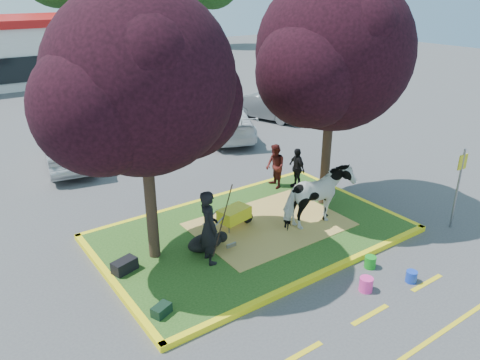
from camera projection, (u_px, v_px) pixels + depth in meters
ground at (253, 235)px, 13.12m from camera, size 90.00×90.00×0.00m
median_island at (253, 233)px, 13.09m from camera, size 8.00×5.00×0.15m
curb_near at (317, 276)px, 11.15m from camera, size 8.30×0.16×0.15m
curb_far at (205, 201)px, 15.04m from camera, size 8.30×0.16×0.15m
curb_left at (113, 282)px, 10.92m from camera, size 0.16×5.30×0.15m
curb_right at (353, 197)px, 15.26m from camera, size 0.16×5.30×0.15m
straw_bedding at (269, 224)px, 13.38m from camera, size 4.20×3.00×0.01m
tree_purple_left at (143, 90)px, 10.24m from camera, size 5.06×4.20×6.51m
tree_purple_right at (334, 60)px, 13.05m from camera, size 5.30×4.40×6.82m
fire_lane_stripe_a at (300, 354)px, 8.89m from camera, size 1.10×0.12×0.01m
fire_lane_stripe_b at (370, 315)px, 9.96m from camera, size 1.10×0.12×0.01m
fire_lane_stripe_c at (427, 283)px, 11.02m from camera, size 1.10×0.12×0.01m
fire_lane_long at (419, 348)px, 9.05m from camera, size 6.00×0.10×0.01m
retail_building at (48, 47)px, 34.39m from camera, size 20.40×8.40×4.40m
cow at (318, 197)px, 13.01m from camera, size 2.08×0.97×1.74m
calf at (205, 242)px, 12.04m from camera, size 1.05×0.67×0.43m
handler at (209, 227)px, 11.27m from camera, size 0.56×0.75×1.90m
visitor_a at (275, 166)px, 15.58m from camera, size 0.71×0.83×1.49m
visitor_b at (297, 168)px, 15.60m from camera, size 0.44×0.85×1.38m
wheelbarrow at (234, 214)px, 13.06m from camera, size 1.60×0.69×0.60m
gear_bag_dark at (125, 266)px, 11.16m from camera, size 0.66×0.47×0.30m
gear_bag_green at (161, 310)px, 9.70m from camera, size 0.48×0.39×0.22m
sign_post at (459, 180)px, 13.00m from camera, size 0.34×0.06×2.40m
bucket_green at (370, 262)px, 11.57m from camera, size 0.35×0.35×0.31m
bucket_pink at (366, 284)px, 10.69m from camera, size 0.41×0.41×0.34m
bucket_blue at (411, 277)px, 11.02m from camera, size 0.33×0.33×0.28m
car_silver at (67, 145)px, 17.97m from camera, size 2.47×4.93×1.55m
car_red at (121, 134)px, 19.96m from camera, size 2.86×4.61×1.19m
car_white at (225, 120)px, 21.43m from camera, size 3.93×5.63×1.51m
car_grey at (269, 107)px, 24.13m from camera, size 2.52×4.11×1.28m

